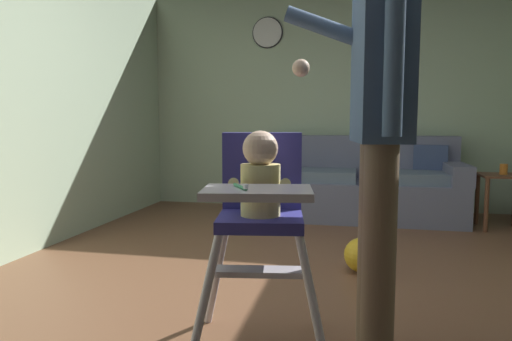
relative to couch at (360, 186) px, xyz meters
name	(u,v)px	position (x,y,z in m)	size (l,w,h in m)	color
ground	(289,303)	(-0.42, -2.40, -0.38)	(5.74, 7.37, 0.10)	brown
wall_far	(325,101)	(-0.42, 0.52, 0.92)	(4.94, 0.06, 2.51)	#B2CAA8
wall_left	(6,88)	(-2.51, -2.10, 0.92)	(0.06, 6.37, 2.51)	#B4CCA9
couch	(360,186)	(0.00, 0.00, 0.00)	(2.07, 0.86, 0.86)	slate
high_chair	(261,198)	(-0.45, -3.08, 0.36)	(0.69, 0.79, 0.98)	silver
adult_standing	(378,127)	(0.04, -3.01, 0.66)	(0.56, 0.50, 1.74)	brown
toy_ball	(361,255)	(0.00, -1.87, -0.21)	(0.23, 0.23, 0.23)	gold
side_table	(502,189)	(1.30, -0.28, 0.05)	(0.40, 0.40, 0.52)	brown
sippy_cup	(504,169)	(1.31, -0.28, 0.24)	(0.07, 0.07, 0.10)	orange
wall_clock	(268,33)	(-1.09, 0.48, 1.72)	(0.36, 0.04, 0.36)	white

